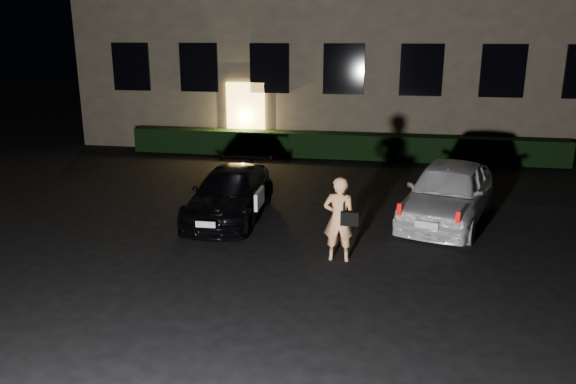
# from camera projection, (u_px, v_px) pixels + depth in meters

# --- Properties ---
(ground) EXTENTS (80.00, 80.00, 0.00)m
(ground) POSITION_uv_depth(u_px,v_px,m) (285.00, 286.00, 9.70)
(ground) COLOR black
(ground) RESTS_ON ground
(hedge) EXTENTS (15.00, 0.70, 0.85)m
(hedge) POSITION_uv_depth(u_px,v_px,m) (341.00, 146.00, 19.52)
(hedge) COLOR black
(hedge) RESTS_ON ground
(sedan) EXTENTS (1.77, 4.00, 1.13)m
(sedan) POSITION_uv_depth(u_px,v_px,m) (230.00, 194.00, 13.20)
(sedan) COLOR black
(sedan) RESTS_ON ground
(hatch) EXTENTS (2.75, 4.41, 1.40)m
(hatch) POSITION_uv_depth(u_px,v_px,m) (448.00, 192.00, 12.83)
(hatch) COLOR white
(hatch) RESTS_ON ground
(man) EXTENTS (0.68, 0.40, 1.65)m
(man) POSITION_uv_depth(u_px,v_px,m) (339.00, 219.00, 10.59)
(man) COLOR #FFAF6F
(man) RESTS_ON ground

